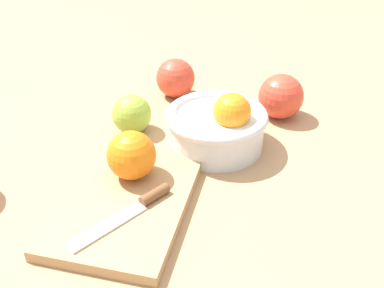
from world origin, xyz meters
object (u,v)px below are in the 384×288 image
object	(u,v)px
bowl	(218,126)
apple_back_left	(281,96)
cutting_board	(129,198)
apple_front_left	(175,78)
apple_front_left_2	(132,114)
orange_on_board	(132,155)
knife	(135,207)

from	to	relation	value
bowl	apple_back_left	world-z (taller)	bowl
cutting_board	apple_front_left	xyz separation A→B (m)	(-0.33, -0.09, 0.03)
apple_front_left	apple_front_left_2	xyz separation A→B (m)	(0.16, -0.01, -0.00)
apple_front_left_2	apple_back_left	size ratio (longest dim) A/B	0.83
cutting_board	apple_front_left	distance (m)	0.34
apple_front_left	apple_front_left_2	bearing A→B (deg)	-2.76
orange_on_board	apple_front_left_2	bearing A→B (deg)	-148.58
bowl	apple_front_left_2	size ratio (longest dim) A/B	2.42
apple_front_left	bowl	bearing A→B (deg)	46.03
knife	apple_back_left	world-z (taller)	apple_back_left
bowl	apple_front_left	xyz separation A→B (m)	(-0.14, -0.15, -0.00)
orange_on_board	apple_front_left_2	distance (m)	0.15
cutting_board	bowl	bearing A→B (deg)	162.38
apple_back_left	knife	bearing A→B (deg)	-15.73
apple_front_left_2	bowl	bearing A→B (deg)	95.81
cutting_board	apple_front_left_2	world-z (taller)	apple_front_left_2
orange_on_board	apple_front_left_2	size ratio (longest dim) A/B	1.03
apple_front_left_2	apple_back_left	distance (m)	0.27
bowl	apple_front_left	world-z (taller)	bowl
knife	apple_back_left	size ratio (longest dim) A/B	1.84
cutting_board	apple_front_left_2	distance (m)	0.20
cutting_board	apple_front_left_2	xyz separation A→B (m)	(-0.17, -0.09, 0.03)
bowl	apple_front_left	distance (m)	0.20
bowl	orange_on_board	size ratio (longest dim) A/B	2.35
cutting_board	apple_front_left	size ratio (longest dim) A/B	3.35
knife	apple_front_left_2	size ratio (longest dim) A/B	2.21
cutting_board	apple_front_left	bearing A→B (deg)	-165.02
bowl	orange_on_board	world-z (taller)	bowl
cutting_board	orange_on_board	world-z (taller)	orange_on_board
orange_on_board	apple_front_left_2	xyz separation A→B (m)	(-0.13, -0.08, -0.02)
knife	apple_front_left_2	bearing A→B (deg)	-148.07
apple_front_left	knife	bearing A→B (deg)	17.93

